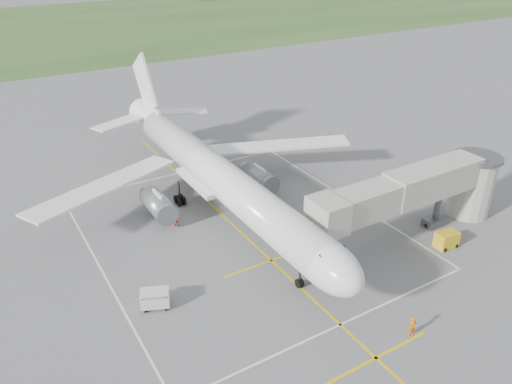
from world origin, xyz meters
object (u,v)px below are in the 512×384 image
airliner (217,175)px  gpu_unit (447,240)px  baggage_cart (155,299)px  jet_bridge (426,190)px  ramp_worker_nose (412,327)px  ramp_worker_wing (175,217)px

airliner → gpu_unit: bearing=-48.1°
baggage_cart → airliner: bearing=67.3°
airliner → baggage_cart: (-11.59, -11.32, -3.57)m
airliner → gpu_unit: airliner is taller
airliner → jet_bridge: airliner is taller
jet_bridge → ramp_worker_nose: 16.12m
gpu_unit → ramp_worker_wing: bearing=145.1°
jet_bridge → gpu_unit: jet_bridge is taller
airliner → gpu_unit: size_ratio=20.89×
baggage_cart → ramp_worker_nose: bearing=-17.4°
jet_bridge → ramp_worker_nose: jet_bridge is taller
airliner → ramp_worker_nose: (3.84, -24.44, -3.51)m
jet_bridge → ramp_worker_nose: (-11.88, -10.19, -3.87)m
jet_bridge → baggage_cart: (-27.31, 2.93, -3.93)m
airliner → baggage_cart: airliner is taller
airliner → ramp_worker_wing: (-5.12, -0.29, -3.45)m
gpu_unit → ramp_worker_wing: 27.13m
gpu_unit → airliner: bearing=136.7°
airliner → ramp_worker_nose: airliner is taller
airliner → jet_bridge: (15.72, -14.25, 0.35)m
ramp_worker_nose → ramp_worker_wing: ramp_worker_wing is taller
gpu_unit → jet_bridge: bearing=95.9°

